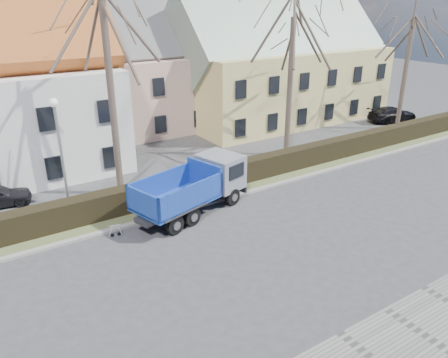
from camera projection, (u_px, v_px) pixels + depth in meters
ground at (236, 251)px, 18.84m from camera, size 120.00×120.00×0.00m
curb_far at (185, 209)px, 22.38m from camera, size 80.00×0.30×0.12m
grass_strip at (172, 198)px, 23.63m from camera, size 80.00×3.00×0.10m
hedge at (173, 189)px, 23.24m from camera, size 60.00×0.90×1.30m
building_pink at (137, 80)px, 34.81m from camera, size 10.80×8.80×8.00m
building_yellow at (278, 69)px, 38.37m from camera, size 18.80×10.80×8.50m
tree_1 at (110, 79)px, 21.99m from camera, size 9.20×9.20×12.65m
tree_2 at (291, 74)px, 28.30m from camera, size 8.00×8.00×11.00m
tree_3 at (407, 64)px, 34.39m from camera, size 7.60×7.60×10.45m
dump_truck at (188, 190)px, 21.57m from camera, size 6.91×4.09×2.60m
streetlight at (62, 160)px, 20.53m from camera, size 0.47×0.47×6.05m
cart_frame at (111, 231)px, 19.81m from camera, size 0.77×0.54×0.65m
parked_car_b at (392, 114)px, 38.13m from camera, size 4.75×2.73×1.30m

